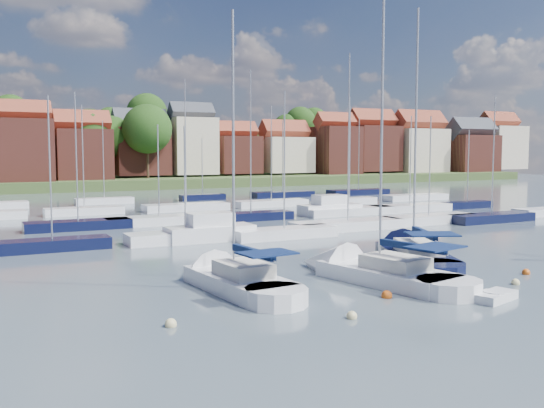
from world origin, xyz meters
TOP-DOWN VIEW (x-y plane):
  - ground at (0.00, 40.00)m, footprint 260.00×260.00m
  - sailboat_left at (-10.29, 4.53)m, footprint 3.95×11.54m
  - sailboat_centre at (-2.63, 2.75)m, footprint 5.84×12.70m
  - sailboat_navy at (3.31, 6.25)m, footprint 8.05×12.81m
  - tender at (-0.11, -4.24)m, footprint 2.69×1.78m
  - buoy_a at (-15.20, -1.40)m, footprint 0.49×0.49m
  - buoy_b at (-7.95, -3.74)m, footprint 0.47×0.47m
  - buoy_c at (-4.33, -1.43)m, footprint 0.53×0.53m
  - buoy_d at (3.59, -2.22)m, footprint 0.44×0.44m
  - buoy_e at (0.67, 6.39)m, footprint 0.45×0.45m
  - buoy_g at (6.31, -0.58)m, footprint 0.46×0.46m
  - marina_field at (1.91, 35.15)m, footprint 79.62×41.41m
  - far_shore_town at (2.23, 132.67)m, footprint 212.46×90.00m

SIDE VIEW (x-z plane):
  - ground at x=0.00m, z-range 0.00..0.00m
  - buoy_a at x=-15.20m, z-range -0.24..0.24m
  - buoy_b at x=-7.95m, z-range -0.23..0.23m
  - buoy_c at x=-4.33m, z-range -0.26..0.26m
  - buoy_d at x=3.59m, z-range -0.22..0.22m
  - buoy_e at x=0.67m, z-range -0.22..0.22m
  - buoy_g at x=6.31m, z-range -0.23..0.23m
  - tender at x=-0.11m, z-range -0.06..0.47m
  - sailboat_navy at x=3.31m, z-range -8.31..9.01m
  - sailboat_centre at x=-2.63m, z-range -7.98..8.68m
  - sailboat_left at x=-10.29m, z-range -7.34..8.05m
  - marina_field at x=1.91m, z-range -7.53..8.40m
  - far_shore_town at x=2.23m, z-range -6.53..15.74m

